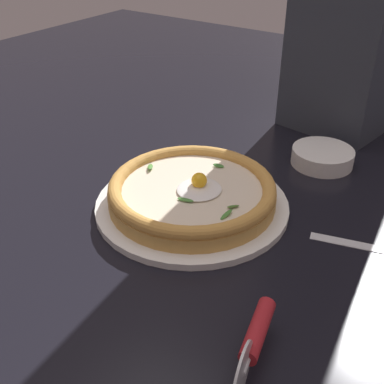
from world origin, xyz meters
name	(u,v)px	position (x,y,z in m)	size (l,w,h in m)	color
ground_plane	(179,206)	(0.00, 0.00, -0.01)	(2.40, 2.40, 0.03)	black
pizza_plate	(192,205)	(-0.01, -0.03, 0.01)	(0.34, 0.34, 0.01)	white
pizza	(192,191)	(-0.01, -0.03, 0.03)	(0.29, 0.29, 0.06)	gold
side_bowl	(322,157)	(0.27, -0.16, 0.02)	(0.12, 0.12, 0.03)	white
pizza_cutter	(254,341)	(-0.24, -0.28, 0.04)	(0.15, 0.05, 0.07)	silver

